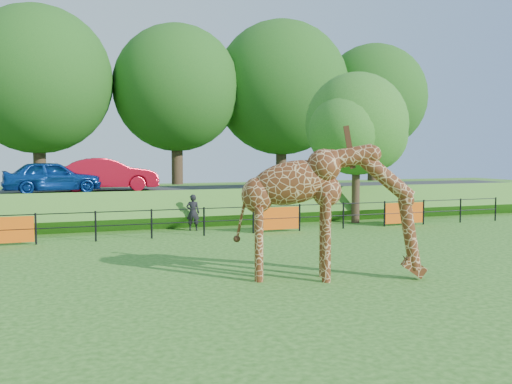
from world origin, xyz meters
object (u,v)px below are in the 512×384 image
Objects in this scene: car_red at (107,174)px; car_blue at (52,177)px; visitor at (193,212)px; tree_east at (358,128)px; giraffe at (331,212)px.

car_blue is at bearing 103.59° from car_red.
visitor is (2.96, -4.30, -1.43)m from car_red.
car_red is 3.08× the size of visitor.
car_red is at bearing -39.33° from visitor.
giraffe is at bearing -123.21° from tree_east.
tree_east reaches higher than car_blue.
giraffe is at bearing 112.53° from visitor.
visitor is 0.22× the size of tree_east.
giraffe is 12.18m from tree_east.
giraffe is 10.03m from visitor.
giraffe is 1.16× the size of car_blue.
car_blue is 0.61× the size of tree_east.
car_blue is 13.70m from tree_east.
giraffe is 14.80m from car_red.
car_red is at bearing -85.91° from car_blue.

